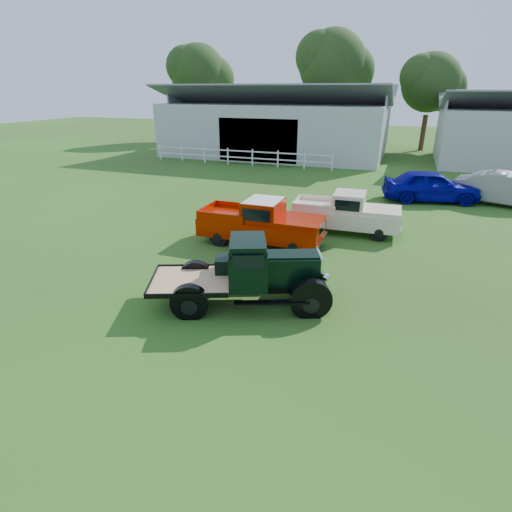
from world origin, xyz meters
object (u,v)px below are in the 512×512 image
at_px(misc_car_grey, 507,190).
at_px(white_pickup, 346,213).
at_px(vintage_flatbed, 245,272).
at_px(red_pickup, 261,222).
at_px(misc_car_blue, 431,186).

bearing_deg(misc_car_grey, white_pickup, 151.52).
xyz_separation_m(vintage_flatbed, white_pickup, (1.63, 6.83, -0.13)).
bearing_deg(vintage_flatbed, white_pickup, 54.71).
xyz_separation_m(red_pickup, misc_car_blue, (6.08, 8.74, -0.06)).
bearing_deg(red_pickup, vintage_flatbed, -75.64).
relative_size(vintage_flatbed, misc_car_blue, 0.99).
bearing_deg(red_pickup, misc_car_blue, 55.43).
height_order(vintage_flatbed, misc_car_grey, vintage_flatbed).
distance_m(white_pickup, misc_car_blue, 7.13).
bearing_deg(white_pickup, vintage_flatbed, -105.34).
height_order(red_pickup, misc_car_grey, red_pickup).
bearing_deg(misc_car_blue, vintage_flatbed, 147.84).
bearing_deg(misc_car_grey, misc_car_blue, 114.55).
height_order(red_pickup, white_pickup, red_pickup).
relative_size(vintage_flatbed, red_pickup, 0.99).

